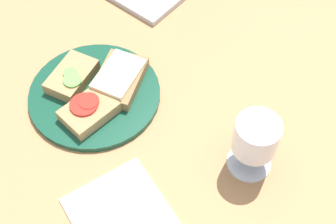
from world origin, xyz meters
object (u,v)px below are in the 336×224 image
Objects in this scene: plate at (95,94)px; wine_glass at (255,139)px; napkin at (122,216)px; sandwich_with_tomato at (89,110)px; sandwich_with_cucumber at (72,77)px; sandwich_with_cheese at (119,78)px.

wine_glass reaches higher than plate.
plate reaches higher than napkin.
sandwich_with_tomato is 29.95cm from wine_glass.
sandwich_with_tomato is (8.06, -3.57, 0.04)cm from sandwich_with_cucumber.
napkin is at bearing -115.92° from wine_glass.
napkin is at bearing -46.61° from sandwich_with_cheese.
sandwich_with_cheese is at bearing 36.46° from sandwich_with_cucumber.
sandwich_with_cucumber is (-5.10, -0.59, 1.87)cm from plate.
sandwich_with_tomato is 0.72× the size of sandwich_with_cheese.
sandwich_with_cheese is (7.21, 5.33, 0.14)cm from sandwich_with_cucumber.
napkin is at bearing -28.73° from sandwich_with_cucumber.
plate is at bearing 125.38° from sandwich_with_tomato.
wine_glass is 0.73× the size of napkin.
sandwich_with_cheese reaches higher than napkin.
wine_glass reaches higher than sandwich_with_cucumber.
wine_glass reaches higher than sandwich_with_tomato.
sandwich_with_cucumber is at bearing 151.27° from napkin.
sandwich_with_tomato is at bearing -54.62° from plate.
sandwich_with_cucumber is at bearing -173.45° from plate.
sandwich_with_cheese is 1.20× the size of wine_glass.
sandwich_with_cheese is 26.61cm from napkin.
sandwich_with_cucumber and sandwich_with_tomato have the same top height.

